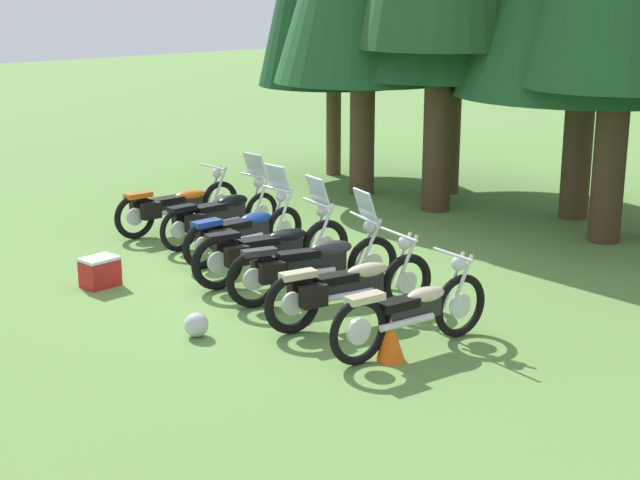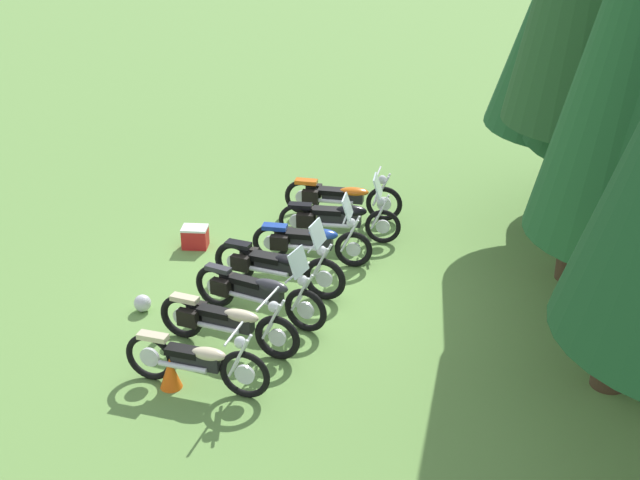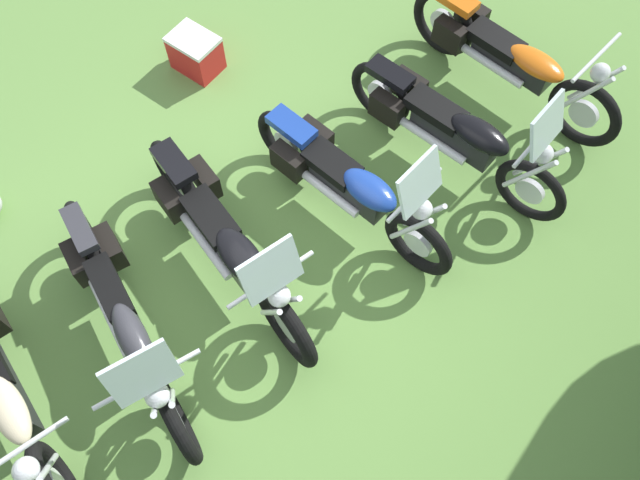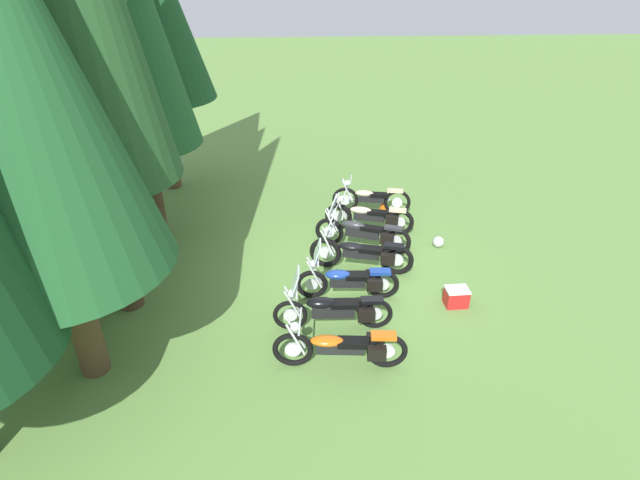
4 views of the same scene
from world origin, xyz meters
The scene contains 8 objects.
ground_plane centered at (0.00, 0.00, 0.00)m, with size 80.00×80.00×0.00m, color #608C42.
motorcycle_0 centered at (-3.07, 0.58, 0.45)m, with size 0.74×2.39×1.02m.
motorcycle_1 centered at (-2.00, 0.64, 0.47)m, with size 0.69×2.34×1.35m.
motorcycle_2 centered at (-0.99, 0.24, 0.46)m, with size 0.65×2.20×1.35m.
motorcycle_3 centered at (0.09, -0.19, 0.48)m, with size 0.98×2.37×1.39m.
motorcycle_4 centered at (1.05, -0.35, 0.48)m, with size 1.09×2.31×1.38m.
motorcycle_5 centered at (1.98, -0.67, 0.45)m, with size 0.96×2.31×1.02m.
picnic_cooler centered at (-1.39, -1.98, 0.20)m, with size 0.38×0.49×0.41m.
Camera 3 is at (1.49, 1.92, 5.18)m, focal length 36.60 mm.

